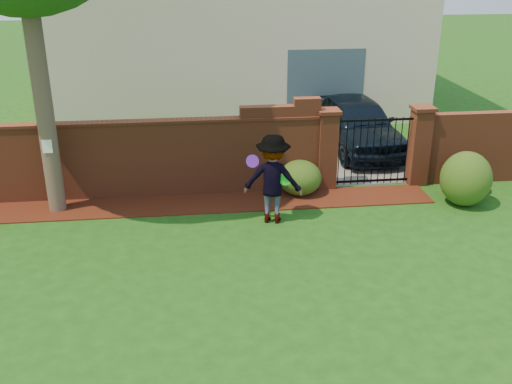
{
  "coord_description": "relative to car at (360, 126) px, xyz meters",
  "views": [
    {
      "loc": [
        -0.73,
        -8.63,
        5.25
      ],
      "look_at": [
        0.45,
        1.4,
        1.05
      ],
      "focal_mm": 41.54,
      "sensor_mm": 36.0,
      "label": 1
    }
  ],
  "objects": [
    {
      "name": "house",
      "position": [
        -2.89,
        5.56,
        2.43
      ],
      "size": [
        12.4,
        6.4,
        6.3
      ],
      "color": "beige",
      "rests_on": "ground"
    },
    {
      "name": "car",
      "position": [
        0.0,
        0.0,
        0.0
      ],
      "size": [
        2.03,
        4.43,
        1.47
      ],
      "primitive_type": "imported",
      "rotation": [
        0.0,
        0.0,
        0.07
      ],
      "color": "black",
      "rests_on": "ground"
    },
    {
      "name": "ground",
      "position": [
        -3.9,
        -6.43,
        -0.74
      ],
      "size": [
        80.0,
        80.0,
        0.01
      ],
      "primitive_type": "cube",
      "color": "#1A4912",
      "rests_on": "ground"
    },
    {
      "name": "shrub_right",
      "position": [
        1.72,
        -3.08,
        -0.39
      ],
      "size": [
        0.79,
        0.79,
        0.7
      ],
      "primitive_type": "ellipsoid",
      "color": "#224815",
      "rests_on": "ground"
    },
    {
      "name": "shrub_left",
      "position": [
        -2.17,
        -2.76,
        -0.34
      ],
      "size": [
        0.97,
        0.97,
        0.8
      ],
      "primitive_type": "ellipsoid",
      "color": "#224815",
      "rests_on": "ground"
    },
    {
      "name": "shrub_middle",
      "position": [
        1.28,
        -3.76,
        -0.13
      ],
      "size": [
        1.1,
        1.1,
        1.21
      ],
      "primitive_type": "ellipsoid",
      "color": "#224815",
      "rests_on": "ground"
    },
    {
      "name": "frisbee_purple",
      "position": [
        -3.4,
        -4.09,
        0.58
      ],
      "size": [
        0.27,
        0.13,
        0.26
      ],
      "primitive_type": "cylinder",
      "rotation": [
        1.36,
        0.0,
        -0.22
      ],
      "color": "#5F1DB8",
      "rests_on": "man"
    },
    {
      "name": "man",
      "position": [
        -3.01,
        -4.13,
        0.19
      ],
      "size": [
        1.33,
        0.97,
        1.85
      ],
      "primitive_type": "imported",
      "rotation": [
        0.0,
        0.0,
        2.89
      ],
      "color": "gray",
      "rests_on": "ground"
    },
    {
      "name": "frisbee_green",
      "position": [
        -2.77,
        -4.26,
        0.24
      ],
      "size": [
        0.27,
        0.12,
        0.27
      ],
      "primitive_type": "cylinder",
      "rotation": [
        1.43,
        0.0,
        -0.21
      ],
      "color": "green",
      "rests_on": "man"
    },
    {
      "name": "mulch_bed",
      "position": [
        -4.85,
        -3.1,
        -0.72
      ],
      "size": [
        11.1,
        1.08,
        0.03
      ],
      "primitive_type": "cube",
      "color": "#3A140A",
      "rests_on": "ground"
    },
    {
      "name": "driveway",
      "position": [
        -0.4,
        1.57,
        -0.73
      ],
      "size": [
        3.2,
        8.0,
        0.01
      ],
      "primitive_type": "cube",
      "color": "slate",
      "rests_on": "ground"
    },
    {
      "name": "brick_wall_return",
      "position": [
        2.7,
        -2.43,
        0.11
      ],
      "size": [
        4.0,
        0.25,
        1.7
      ],
      "primitive_type": "cube",
      "color": "brown",
      "rests_on": "ground"
    },
    {
      "name": "brick_wall",
      "position": [
        -5.91,
        -2.43,
        0.19
      ],
      "size": [
        8.7,
        0.31,
        2.16
      ],
      "color": "brown",
      "rests_on": "ground"
    },
    {
      "name": "pillar_left",
      "position": [
        -1.5,
        -2.43,
        0.22
      ],
      "size": [
        0.5,
        0.5,
        1.88
      ],
      "color": "brown",
      "rests_on": "ground"
    },
    {
      "name": "paper_notice",
      "position": [
        -7.5,
        -3.22,
        0.76
      ],
      "size": [
        0.2,
        0.01,
        0.28
      ],
      "primitive_type": "cube",
      "color": "white",
      "rests_on": "tree"
    },
    {
      "name": "iron_gate",
      "position": [
        -0.4,
        -2.43,
        0.12
      ],
      "size": [
        1.78,
        0.03,
        1.6
      ],
      "color": "black",
      "rests_on": "ground"
    },
    {
      "name": "pillar_right",
      "position": [
        0.7,
        -2.43,
        0.22
      ],
      "size": [
        0.5,
        0.5,
        1.88
      ],
      "color": "brown",
      "rests_on": "ground"
    }
  ]
}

